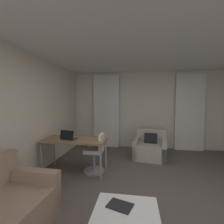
{
  "coord_description": "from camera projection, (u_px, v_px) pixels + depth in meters",
  "views": [
    {
      "loc": [
        -0.34,
        -2.59,
        1.61
      ],
      "look_at": [
        -0.94,
        1.36,
        1.34
      ],
      "focal_mm": 25.73,
      "sensor_mm": 36.0,
      "label": 1
    }
  ],
  "objects": [
    {
      "name": "desk_chair",
      "position": [
        96.0,
        155.0,
        3.63
      ],
      "size": [
        0.48,
        0.48,
        0.88
      ],
      "color": "gray",
      "rests_on": "ground"
    },
    {
      "name": "laptop",
      "position": [
        69.0,
        138.0,
        3.57
      ],
      "size": [
        0.35,
        0.29,
        0.22
      ],
      "color": "#2D2D33",
      "rests_on": "desk"
    },
    {
      "name": "ground_plane",
      "position": [
        156.0,
        200.0,
        2.61
      ],
      "size": [
        12.0,
        12.0,
        0.0
      ],
      "primitive_type": "plane",
      "color": "#564C47"
    },
    {
      "name": "magazine_open",
      "position": [
        120.0,
        206.0,
        1.83
      ],
      "size": [
        0.33,
        0.28,
        0.01
      ],
      "color": "black",
      "rests_on": "coffee_table"
    },
    {
      "name": "desk",
      "position": [
        75.0,
        141.0,
        3.64
      ],
      "size": [
        1.42,
        0.67,
        0.76
      ],
      "color": "olive",
      "rests_on": "ground"
    },
    {
      "name": "armchair",
      "position": [
        150.0,
        148.0,
        4.58
      ],
      "size": [
        1.0,
        0.98,
        0.77
      ],
      "color": "#B2A899",
      "rests_on": "ground"
    },
    {
      "name": "ceiling",
      "position": [
        160.0,
        34.0,
        2.43
      ],
      "size": [
        5.12,
        6.12,
        0.06
      ],
      "primitive_type": "cube",
      "color": "white",
      "rests_on": "wall_left"
    },
    {
      "name": "wall_left",
      "position": [
        14.0,
        118.0,
        2.9
      ],
      "size": [
        0.06,
        6.12,
        2.6
      ],
      "color": "beige",
      "rests_on": "ground"
    },
    {
      "name": "curtain_left_panel",
      "position": [
        106.0,
        111.0,
        5.59
      ],
      "size": [
        0.9,
        0.06,
        2.5
      ],
      "color": "silver",
      "rests_on": "ground"
    },
    {
      "name": "curtain_right_panel",
      "position": [
        190.0,
        112.0,
        5.18
      ],
      "size": [
        0.9,
        0.06,
        2.5
      ],
      "color": "silver",
      "rests_on": "ground"
    },
    {
      "name": "wall_window",
      "position": [
        146.0,
        110.0,
        5.51
      ],
      "size": [
        5.12,
        0.06,
        2.6
      ],
      "color": "beige",
      "rests_on": "ground"
    }
  ]
}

